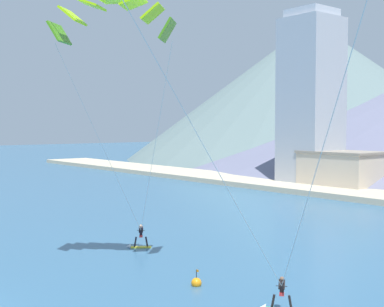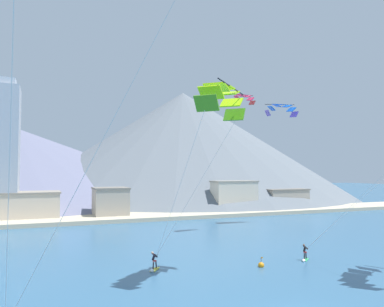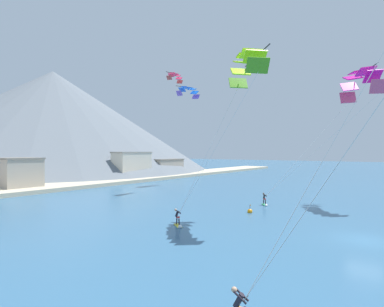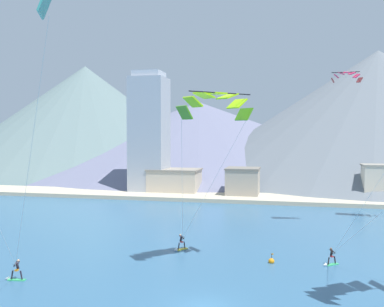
{
  "view_description": "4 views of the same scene",
  "coord_description": "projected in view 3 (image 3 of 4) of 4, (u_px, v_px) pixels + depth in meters",
  "views": [
    {
      "loc": [
        25.97,
        -6.42,
        8.62
      ],
      "look_at": [
        2.26,
        12.88,
        6.98
      ],
      "focal_mm": 50.0,
      "sensor_mm": 36.0,
      "label": 1
    },
    {
      "loc": [
        -14.62,
        -18.27,
        8.8
      ],
      "look_at": [
        -0.2,
        17.55,
        10.61
      ],
      "focal_mm": 35.0,
      "sensor_mm": 36.0,
      "label": 2
    },
    {
      "loc": [
        -26.23,
        -3.09,
        6.81
      ],
      "look_at": [
        1.06,
        17.24,
        6.58
      ],
      "focal_mm": 28.0,
      "sensor_mm": 36.0,
      "label": 3
    },
    {
      "loc": [
        5.64,
        -28.66,
        12.05
      ],
      "look_at": [
        -3.95,
        13.99,
        10.09
      ],
      "focal_mm": 40.0,
      "sensor_mm": 36.0,
      "label": 4
    }
  ],
  "objects": [
    {
      "name": "ground_plane",
      "position": [
        364.0,
        240.0,
        22.92
      ],
      "size": [
        400.0,
        400.0,
        0.0
      ],
      "primitive_type": "plane",
      "color": "#336084"
    },
    {
      "name": "kitesurfer_near_lead",
      "position": [
        178.0,
        221.0,
        27.11
      ],
      "size": [
        1.33,
        1.65,
        1.67
      ],
      "color": "yellow",
      "rests_on": "ground"
    },
    {
      "name": "kitesurfer_near_trail",
      "position": [
        265.0,
        202.0,
        37.75
      ],
      "size": [
        1.6,
        1.42,
        1.65
      ],
      "color": "#33B266",
      "rests_on": "ground"
    },
    {
      "name": "parafoil_kite_near_lead",
      "position": [
        247.0,
        65.0,
        27.88
      ],
      "size": [
        7.5,
        7.79,
        14.57
      ],
      "color": "#478D18"
    },
    {
      "name": "parafoil_kite_near_trail",
      "position": [
        360.0,
        82.0,
        37.55
      ],
      "size": [
        10.42,
        12.68,
        15.79
      ],
      "color": "#CA4A71"
    },
    {
      "name": "parafoil_kite_distant_high_outer",
      "position": [
        188.0,
        91.0,
        61.97
      ],
      "size": [
        5.94,
        2.37,
        2.29
      ],
      "color": "#6048B9"
    },
    {
      "name": "parafoil_kite_distant_low_drift",
      "position": [
        175.0,
        76.0,
        50.84
      ],
      "size": [
        3.95,
        1.56,
        1.51
      ],
      "color": "#9E3B38"
    },
    {
      "name": "race_marker_buoy",
      "position": [
        250.0,
        211.0,
        33.23
      ],
      "size": [
        0.56,
        0.56,
        1.02
      ],
      "color": "orange",
      "rests_on": "ground"
    },
    {
      "name": "shoreline_strip",
      "position": [
        40.0,
        188.0,
        52.7
      ],
      "size": [
        180.0,
        10.0,
        0.7
      ],
      "primitive_type": "cube",
      "color": "beige",
      "rests_on": "ground"
    },
    {
      "name": "shore_building_harbour_front",
      "position": [
        18.0,
        174.0,
        51.94
      ],
      "size": [
        6.28,
        6.43,
        5.74
      ],
      "color": "#A89E8E",
      "rests_on": "ground"
    },
    {
      "name": "shore_building_quay_east",
      "position": [
        132.0,
        166.0,
        72.82
      ],
      "size": [
        9.7,
        4.46,
        6.75
      ],
      "color": "beige",
      "rests_on": "ground"
    },
    {
      "name": "shore_building_quay_west",
      "position": [
        164.0,
        167.0,
        85.03
      ],
      "size": [
        10.28,
        6.72,
        4.74
      ],
      "color": "#A89E8E",
      "rests_on": "ground"
    },
    {
      "name": "mountain_peak_central_summit",
      "position": [
        53.0,
        121.0,
        107.82
      ],
      "size": [
        111.92,
        111.92,
        35.77
      ],
      "color": "slate",
      "rests_on": "ground"
    }
  ]
}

